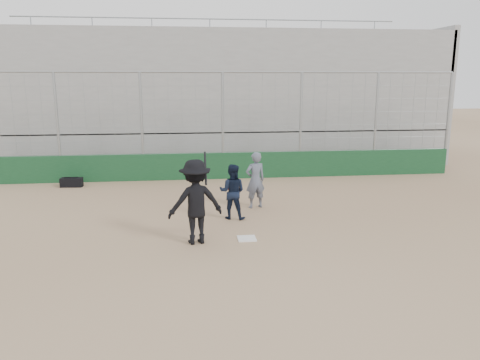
{
  "coord_description": "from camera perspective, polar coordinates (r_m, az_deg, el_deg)",
  "views": [
    {
      "loc": [
        -1.4,
        -10.59,
        3.8
      ],
      "look_at": [
        0.0,
        1.4,
        1.15
      ],
      "focal_mm": 35.0,
      "sensor_mm": 36.0,
      "label": 1
    }
  ],
  "objects": [
    {
      "name": "catcher_crouched",
      "position": [
        12.77,
        -0.95,
        -2.52
      ],
      "size": [
        0.89,
        0.8,
        1.05
      ],
      "color": "black",
      "rests_on": "ground"
    },
    {
      "name": "ground",
      "position": [
        11.34,
        0.83,
        -7.2
      ],
      "size": [
        90.0,
        90.0,
        0.0
      ],
      "primitive_type": "plane",
      "color": "#806145",
      "rests_on": "ground"
    },
    {
      "name": "backstop",
      "position": [
        17.88,
        -2.08,
        3.22
      ],
      "size": [
        18.1,
        0.25,
        4.04
      ],
      "color": "#123B1F",
      "rests_on": "ground"
    },
    {
      "name": "home_plate",
      "position": [
        11.34,
        0.83,
        -7.14
      ],
      "size": [
        0.44,
        0.44,
        0.02
      ],
      "primitive_type": "cube",
      "color": "white",
      "rests_on": "ground"
    },
    {
      "name": "umpire",
      "position": [
        13.83,
        1.87,
        -0.35
      ],
      "size": [
        0.7,
        0.55,
        1.51
      ],
      "primitive_type": "imported",
      "rotation": [
        0.0,
        0.0,
        3.42
      ],
      "color": "#535A69",
      "rests_on": "ground"
    },
    {
      "name": "equipment_bag",
      "position": [
        17.64,
        -19.84,
        -0.27
      ],
      "size": [
        0.77,
        0.37,
        0.36
      ],
      "color": "black",
      "rests_on": "ground"
    },
    {
      "name": "batter_at_plate",
      "position": [
        10.87,
        -5.45,
        -2.66
      ],
      "size": [
        1.41,
        0.99,
        2.11
      ],
      "color": "black",
      "rests_on": "ground"
    },
    {
      "name": "bleachers",
      "position": [
        22.6,
        -3.15,
        10.14
      ],
      "size": [
        20.25,
        6.7,
        6.98
      ],
      "color": "gray",
      "rests_on": "ground"
    }
  ]
}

